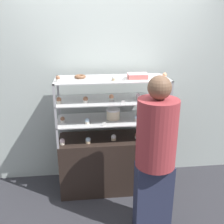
{
  "coord_description": "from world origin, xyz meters",
  "views": [
    {
      "loc": [
        -0.32,
        -2.9,
        2.08
      ],
      "look_at": [
        0.0,
        0.0,
        1.04
      ],
      "focal_mm": 42.0,
      "sensor_mm": 36.0,
      "label": 1
    }
  ],
  "objects": [
    {
      "name": "customer_figure",
      "position": [
        0.33,
        -0.76,
        0.87
      ],
      "size": [
        0.38,
        0.38,
        1.62
      ],
      "color": "#282D47",
      "rests_on": "ground_plane"
    },
    {
      "name": "cupcake_8",
      "position": [
        0.59,
        -0.05,
        0.99
      ],
      "size": [
        0.05,
        0.05,
        0.07
      ],
      "color": "#CCB28C",
      "rests_on": "display_riser_lower"
    },
    {
      "name": "cupcake_15",
      "position": [
        0.01,
        -0.13,
        1.48
      ],
      "size": [
        0.05,
        0.05,
        0.07
      ],
      "color": "#CCB28C",
      "rests_on": "display_riser_upper"
    },
    {
      "name": "cupcake_9",
      "position": [
        -0.6,
        -0.09,
        1.23
      ],
      "size": [
        0.06,
        0.06,
        0.07
      ],
      "color": "beige",
      "rests_on": "display_riser_middle"
    },
    {
      "name": "donut_glazed",
      "position": [
        -0.36,
        0.05,
        1.46
      ],
      "size": [
        0.13,
        0.13,
        0.03
      ],
      "color": "brown",
      "rests_on": "display_riser_upper"
    },
    {
      "name": "cupcake_1",
      "position": [
        -0.29,
        -0.12,
        0.74
      ],
      "size": [
        0.06,
        0.06,
        0.07
      ],
      "color": "#CCB28C",
      "rests_on": "display_base"
    },
    {
      "name": "cupcake_10",
      "position": [
        -0.31,
        -0.11,
        1.23
      ],
      "size": [
        0.06,
        0.06,
        0.07
      ],
      "color": "white",
      "rests_on": "display_riser_middle"
    },
    {
      "name": "cupcake_7",
      "position": [
        0.28,
        -0.09,
        0.99
      ],
      "size": [
        0.05,
        0.05,
        0.07
      ],
      "color": "white",
      "rests_on": "display_riser_lower"
    },
    {
      "name": "display_riser_upper",
      "position": [
        0.0,
        0.0,
        1.43
      ],
      "size": [
        1.29,
        0.47,
        0.25
      ],
      "color": "#99999E",
      "rests_on": "display_riser_middle"
    },
    {
      "name": "ground_plane",
      "position": [
        0.0,
        0.0,
        0.0
      ],
      "size": [
        20.0,
        20.0,
        0.0
      ],
      "primitive_type": "plane",
      "color": "#2D2D33"
    },
    {
      "name": "display_riser_middle",
      "position": [
        0.0,
        0.0,
        1.19
      ],
      "size": [
        1.29,
        0.47,
        0.25
      ],
      "color": "#99999E",
      "rests_on": "display_riser_lower"
    },
    {
      "name": "price_tag_2",
      "position": [
        0.1,
        -0.22,
        1.22
      ],
      "size": [
        0.04,
        0.0,
        0.04
      ],
      "color": "white",
      "rests_on": "display_riser_middle"
    },
    {
      "name": "cupcake_5",
      "position": [
        -0.58,
        -0.04,
        0.99
      ],
      "size": [
        0.05,
        0.05,
        0.07
      ],
      "color": "white",
      "rests_on": "display_riser_lower"
    },
    {
      "name": "sheet_cake_frosted",
      "position": [
        0.28,
        -0.05,
        1.48
      ],
      "size": [
        0.22,
        0.13,
        0.06
      ],
      "color": "#C66660",
      "rests_on": "display_riser_upper"
    },
    {
      "name": "cupcake_0",
      "position": [
        -0.59,
        -0.12,
        0.74
      ],
      "size": [
        0.06,
        0.06,
        0.07
      ],
      "color": "beige",
      "rests_on": "display_base"
    },
    {
      "name": "cupcake_3",
      "position": [
        0.3,
        -0.05,
        0.74
      ],
      "size": [
        0.06,
        0.06,
        0.07
      ],
      "color": "white",
      "rests_on": "display_base"
    },
    {
      "name": "display_base",
      "position": [
        0.0,
        0.0,
        0.35
      ],
      "size": [
        1.29,
        0.47,
        0.71
      ],
      "color": "black",
      "rests_on": "ground_plane"
    },
    {
      "name": "cupcake_16",
      "position": [
        0.59,
        -0.07,
        1.48
      ],
      "size": [
        0.05,
        0.05,
        0.07
      ],
      "color": "beige",
      "rests_on": "display_riser_upper"
    },
    {
      "name": "price_tag_3",
      "position": [
        0.1,
        -0.22,
        1.47
      ],
      "size": [
        0.04,
        0.0,
        0.04
      ],
      "color": "white",
      "rests_on": "display_riser_upper"
    },
    {
      "name": "price_tag_1",
      "position": [
        -0.11,
        -0.22,
        0.98
      ],
      "size": [
        0.04,
        0.0,
        0.04
      ],
      "color": "white",
      "rests_on": "display_riser_lower"
    },
    {
      "name": "cupcake_11",
      "position": [
        -0.01,
        -0.05,
        1.23
      ],
      "size": [
        0.06,
        0.06,
        0.07
      ],
      "color": "white",
      "rests_on": "display_riser_middle"
    },
    {
      "name": "cupcake_6",
      "position": [
        -0.3,
        -0.13,
        0.99
      ],
      "size": [
        0.05,
        0.05,
        0.07
      ],
      "color": "beige",
      "rests_on": "display_riser_lower"
    },
    {
      "name": "cupcake_13",
      "position": [
        0.58,
        -0.08,
        1.23
      ],
      "size": [
        0.06,
        0.06,
        0.07
      ],
      "color": "white",
      "rests_on": "display_riser_middle"
    },
    {
      "name": "cupcake_12",
      "position": [
        0.3,
        -0.04,
        1.23
      ],
      "size": [
        0.06,
        0.06,
        0.07
      ],
      "color": "white",
      "rests_on": "display_riser_middle"
    },
    {
      "name": "cupcake_14",
      "position": [
        -0.59,
        -0.1,
        1.48
      ],
      "size": [
        0.05,
        0.05,
        0.07
      ],
      "color": "white",
      "rests_on": "display_riser_upper"
    },
    {
      "name": "price_tag_0",
      "position": [
        0.43,
        -0.22,
        0.73
      ],
      "size": [
        0.04,
        0.0,
        0.04
      ],
      "color": "white",
      "rests_on": "display_base"
    },
    {
      "name": "display_riser_lower",
      "position": [
        0.0,
        0.0,
        0.94
      ],
      "size": [
        1.29,
        0.47,
        0.25
      ],
      "color": "#99999E",
      "rests_on": "display_base"
    },
    {
      "name": "layer_cake_centerpiece",
      "position": [
        0.01,
        -0.0,
        1.02
      ],
      "size": [
        0.16,
        0.16,
        0.12
      ],
      "color": "beige",
      "rests_on": "display_riser_lower"
    },
    {
      "name": "cupcake_2",
      "position": [
        0.01,
        -0.07,
        0.74
      ],
      "size": [
        0.06,
        0.06,
        0.07
      ],
      "color": "#CCB28C",
      "rests_on": "display_base"
    },
    {
      "name": "back_wall",
      "position": [
        0.0,
        0.38,
        1.3
      ],
      "size": [
        8.0,
        0.05,
        2.6
      ],
      "color": "#A8B2AD",
      "rests_on": "ground_plane"
    },
    {
      "name": "cupcake_4",
      "position": [
        0.59,
        -0.08,
        0.74
      ],
      "size": [
        0.06,
        0.06,
        0.07
      ],
      "color": "white",
      "rests_on": "display_base"
    }
  ]
}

